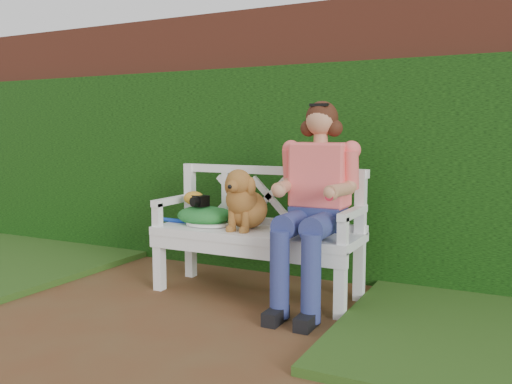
% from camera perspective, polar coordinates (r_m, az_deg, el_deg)
% --- Properties ---
extents(ground, '(60.00, 60.00, 0.00)m').
position_cam_1_polar(ground, '(3.39, -13.49, -14.10)').
color(ground, brown).
extents(brick_wall, '(10.00, 0.30, 2.20)m').
position_cam_1_polar(brick_wall, '(4.79, 1.05, 5.49)').
color(brick_wall, brown).
rests_on(brick_wall, ground).
extents(ivy_hedge, '(10.00, 0.18, 1.70)m').
position_cam_1_polar(ivy_hedge, '(4.60, -0.15, 2.33)').
color(ivy_hedge, '#236415').
rests_on(ivy_hedge, ground).
extents(garden_bench, '(1.61, 0.67, 0.48)m').
position_cam_1_polar(garden_bench, '(3.93, 0.00, -7.41)').
color(garden_bench, white).
rests_on(garden_bench, ground).
extents(seated_woman, '(0.61, 0.79, 1.34)m').
position_cam_1_polar(seated_woman, '(3.64, 6.47, -1.63)').
color(seated_woman, '#D44F5F').
rests_on(seated_woman, ground).
extents(dog, '(0.38, 0.46, 0.44)m').
position_cam_1_polar(dog, '(3.86, -1.09, -0.69)').
color(dog, '#B28548').
rests_on(dog, garden_bench).
extents(tennis_racket, '(0.72, 0.50, 0.03)m').
position_cam_1_polar(tennis_racket, '(4.06, -5.46, -3.28)').
color(tennis_racket, white).
rests_on(tennis_racket, garden_bench).
extents(green_bag, '(0.43, 0.34, 0.14)m').
position_cam_1_polar(green_bag, '(4.09, -5.51, -2.43)').
color(green_bag, green).
rests_on(green_bag, garden_bench).
extents(camera_item, '(0.14, 0.12, 0.08)m').
position_cam_1_polar(camera_item, '(4.05, -5.92, -0.91)').
color(camera_item, black).
rests_on(camera_item, green_bag).
extents(baseball_glove, '(0.17, 0.13, 0.10)m').
position_cam_1_polar(baseball_glove, '(4.11, -6.55, -0.65)').
color(baseball_glove, orange).
rests_on(baseball_glove, green_bag).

